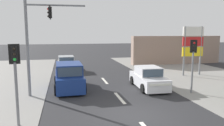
% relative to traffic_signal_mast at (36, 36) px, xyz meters
% --- Properties ---
extents(ground_plane, '(140.00, 140.00, 0.00)m').
position_rel_traffic_signal_mast_xyz_m(ground_plane, '(4.95, -4.61, -3.83)').
color(ground_plane, '#28282B').
extents(lane_dash_mid, '(0.20, 2.40, 0.01)m').
position_rel_traffic_signal_mast_xyz_m(lane_dash_mid, '(4.95, -1.61, -3.83)').
color(lane_dash_mid, silver).
rests_on(lane_dash_mid, ground).
extents(lane_dash_far, '(0.20, 2.40, 0.01)m').
position_rel_traffic_signal_mast_xyz_m(lane_dash_far, '(4.95, 3.39, -3.83)').
color(lane_dash_far, silver).
rests_on(lane_dash_far, ground).
extents(traffic_signal_mast, '(3.69, 0.44, 6.00)m').
position_rel_traffic_signal_mast_xyz_m(traffic_signal_mast, '(0.00, 0.00, 0.00)').
color(traffic_signal_mast, slate).
rests_on(traffic_signal_mast, ground).
extents(pedestal_signal_right_kerb, '(0.43, 0.31, 3.56)m').
position_rel_traffic_signal_mast_xyz_m(pedestal_signal_right_kerb, '(9.90, -1.65, -1.42)').
color(pedestal_signal_right_kerb, slate).
rests_on(pedestal_signal_right_kerb, ground).
extents(pedestal_signal_left_kerb, '(0.44, 0.31, 3.56)m').
position_rel_traffic_signal_mast_xyz_m(pedestal_signal_left_kerb, '(-0.37, -4.63, -1.42)').
color(pedestal_signal_left_kerb, slate).
rests_on(pedestal_signal_left_kerb, ground).
extents(shopping_plaza_sign, '(2.10, 0.16, 4.60)m').
position_rel_traffic_signal_mast_xyz_m(shopping_plaza_sign, '(13.43, 3.90, -0.85)').
color(shopping_plaza_sign, slate).
rests_on(shopping_plaza_sign, ground).
extents(shopfront_wall_far, '(12.00, 1.00, 3.60)m').
position_rel_traffic_signal_mast_xyz_m(shopfront_wall_far, '(15.95, 11.39, -2.03)').
color(shopfront_wall_far, gray).
rests_on(shopfront_wall_far, ground).
extents(sedan_oncoming_near, '(2.00, 4.29, 1.56)m').
position_rel_traffic_signal_mast_xyz_m(sedan_oncoming_near, '(7.64, 0.39, -3.13)').
color(sedan_oncoming_near, silver).
rests_on(sedan_oncoming_near, ground).
extents(suv_receding_far, '(2.16, 4.59, 1.90)m').
position_rel_traffic_signal_mast_xyz_m(suv_receding_far, '(1.96, 1.23, -2.95)').
color(suv_receding_far, navy).
rests_on(suv_receding_far, ground).
extents(sedan_crossing_left, '(2.00, 4.29, 1.56)m').
position_rel_traffic_signal_mast_xyz_m(sedan_crossing_left, '(1.90, 9.20, -3.13)').
color(sedan_crossing_left, '#A3A8AD').
rests_on(sedan_crossing_left, ground).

